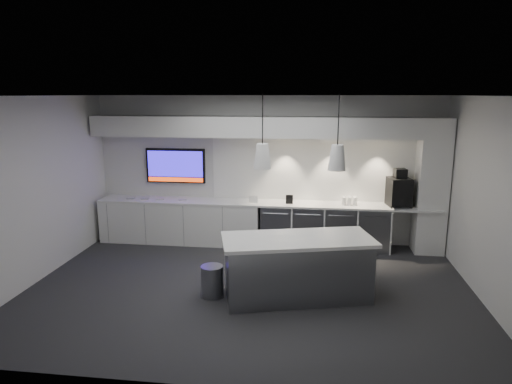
# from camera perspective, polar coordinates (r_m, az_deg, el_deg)

# --- Properties ---
(floor) EXTENTS (7.00, 7.00, 0.00)m
(floor) POSITION_cam_1_polar(r_m,az_deg,el_deg) (7.39, -0.86, -12.02)
(floor) COLOR #29292B
(floor) RESTS_ON ground
(ceiling) EXTENTS (7.00, 7.00, 0.00)m
(ceiling) POSITION_cam_1_polar(r_m,az_deg,el_deg) (6.74, -0.94, 11.93)
(ceiling) COLOR black
(ceiling) RESTS_ON wall_back
(wall_back) EXTENTS (7.00, 0.00, 7.00)m
(wall_back) POSITION_cam_1_polar(r_m,az_deg,el_deg) (9.35, 1.30, 2.77)
(wall_back) COLOR silver
(wall_back) RESTS_ON floor
(wall_front) EXTENTS (7.00, 0.00, 7.00)m
(wall_front) POSITION_cam_1_polar(r_m,az_deg,el_deg) (4.55, -5.46, -7.55)
(wall_front) COLOR silver
(wall_front) RESTS_ON floor
(wall_left) EXTENTS (0.00, 7.00, 7.00)m
(wall_left) POSITION_cam_1_polar(r_m,az_deg,el_deg) (8.17, -25.97, 0.15)
(wall_left) COLOR silver
(wall_left) RESTS_ON floor
(wall_right) EXTENTS (0.00, 7.00, 7.00)m
(wall_right) POSITION_cam_1_polar(r_m,az_deg,el_deg) (7.30, 27.45, -1.32)
(wall_right) COLOR silver
(wall_right) RESTS_ON floor
(back_counter) EXTENTS (6.80, 0.65, 0.04)m
(back_counter) POSITION_cam_1_polar(r_m,az_deg,el_deg) (9.15, 1.06, -1.39)
(back_counter) COLOR white
(back_counter) RESTS_ON left_base_cabinets
(left_base_cabinets) EXTENTS (3.30, 0.63, 0.86)m
(left_base_cabinets) POSITION_cam_1_polar(r_m,az_deg,el_deg) (9.61, -9.39, -3.67)
(left_base_cabinets) COLOR white
(left_base_cabinets) RESTS_ON floor
(fridge_unit_a) EXTENTS (0.60, 0.61, 0.85)m
(fridge_unit_a) POSITION_cam_1_polar(r_m,az_deg,el_deg) (9.25, 2.60, -4.18)
(fridge_unit_a) COLOR gray
(fridge_unit_a) RESTS_ON floor
(fridge_unit_b) EXTENTS (0.60, 0.61, 0.85)m
(fridge_unit_b) POSITION_cam_1_polar(r_m,az_deg,el_deg) (9.22, 6.51, -4.30)
(fridge_unit_b) COLOR gray
(fridge_unit_b) RESTS_ON floor
(fridge_unit_c) EXTENTS (0.60, 0.61, 0.85)m
(fridge_unit_c) POSITION_cam_1_polar(r_m,az_deg,el_deg) (9.24, 10.43, -4.40)
(fridge_unit_c) COLOR gray
(fridge_unit_c) RESTS_ON floor
(fridge_unit_d) EXTENTS (0.60, 0.61, 0.85)m
(fridge_unit_d) POSITION_cam_1_polar(r_m,az_deg,el_deg) (9.29, 14.32, -4.48)
(fridge_unit_d) COLOR gray
(fridge_unit_d) RESTS_ON floor
(backsplash) EXTENTS (4.60, 0.03, 1.30)m
(backsplash) POSITION_cam_1_polar(r_m,az_deg,el_deg) (9.27, 8.69, 2.87)
(backsplash) COLOR white
(backsplash) RESTS_ON wall_back
(soffit) EXTENTS (6.90, 0.60, 0.40)m
(soffit) POSITION_cam_1_polar(r_m,az_deg,el_deg) (8.94, 1.12, 8.15)
(soffit) COLOR white
(soffit) RESTS_ON wall_back
(column) EXTENTS (0.55, 0.55, 2.60)m
(column) POSITION_cam_1_polar(r_m,az_deg,el_deg) (9.31, 21.08, 0.66)
(column) COLOR white
(column) RESTS_ON floor
(wall_tv) EXTENTS (1.25, 0.07, 0.72)m
(wall_tv) POSITION_cam_1_polar(r_m,az_deg,el_deg) (9.67, -10.02, 3.26)
(wall_tv) COLOR black
(wall_tv) RESTS_ON wall_back
(island) EXTENTS (2.40, 1.49, 0.94)m
(island) POSITION_cam_1_polar(r_m,az_deg,el_deg) (6.96, 5.17, -9.39)
(island) COLOR gray
(island) RESTS_ON floor
(bin) EXTENTS (0.37, 0.37, 0.48)m
(bin) POSITION_cam_1_polar(r_m,az_deg,el_deg) (7.10, -5.49, -11.02)
(bin) COLOR gray
(bin) RESTS_ON floor
(coffee_machine) EXTENTS (0.46, 0.62, 0.73)m
(coffee_machine) POSITION_cam_1_polar(r_m,az_deg,el_deg) (9.20, 17.44, 0.15)
(coffee_machine) COLOR black
(coffee_machine) RESTS_ON back_counter
(sign_black) EXTENTS (0.14, 0.02, 0.18)m
(sign_black) POSITION_cam_1_polar(r_m,az_deg,el_deg) (9.01, 4.19, -0.92)
(sign_black) COLOR black
(sign_black) RESTS_ON back_counter
(sign_white) EXTENTS (0.18, 0.03, 0.14)m
(sign_white) POSITION_cam_1_polar(r_m,az_deg,el_deg) (9.10, -0.33, -0.90)
(sign_white) COLOR white
(sign_white) RESTS_ON back_counter
(cup_cluster) EXTENTS (0.29, 0.18, 0.16)m
(cup_cluster) POSITION_cam_1_polar(r_m,az_deg,el_deg) (9.11, 11.59, -1.08)
(cup_cluster) COLOR white
(cup_cluster) RESTS_ON back_counter
(tray_a) EXTENTS (0.19, 0.19, 0.02)m
(tray_a) POSITION_cam_1_polar(r_m,az_deg,el_deg) (9.80, -15.37, -0.73)
(tray_a) COLOR #ADADAD
(tray_a) RESTS_ON back_counter
(tray_b) EXTENTS (0.19, 0.19, 0.02)m
(tray_b) POSITION_cam_1_polar(r_m,az_deg,el_deg) (9.69, -13.67, -0.78)
(tray_b) COLOR #ADADAD
(tray_b) RESTS_ON back_counter
(tray_c) EXTENTS (0.20, 0.20, 0.02)m
(tray_c) POSITION_cam_1_polar(r_m,az_deg,el_deg) (9.59, -11.90, -0.84)
(tray_c) COLOR #ADADAD
(tray_c) RESTS_ON back_counter
(tray_d) EXTENTS (0.20, 0.20, 0.02)m
(tray_d) POSITION_cam_1_polar(r_m,az_deg,el_deg) (9.44, -9.17, -0.93)
(tray_d) COLOR #ADADAD
(tray_d) RESTS_ON back_counter
(pendant_left) EXTENTS (0.25, 0.25, 1.06)m
(pendant_left) POSITION_cam_1_polar(r_m,az_deg,el_deg) (6.57, 0.81, 4.52)
(pendant_left) COLOR white
(pendant_left) RESTS_ON ceiling
(pendant_right) EXTENTS (0.25, 0.25, 1.06)m
(pendant_right) POSITION_cam_1_polar(r_m,az_deg,el_deg) (6.54, 10.11, 4.30)
(pendant_right) COLOR white
(pendant_right) RESTS_ON ceiling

